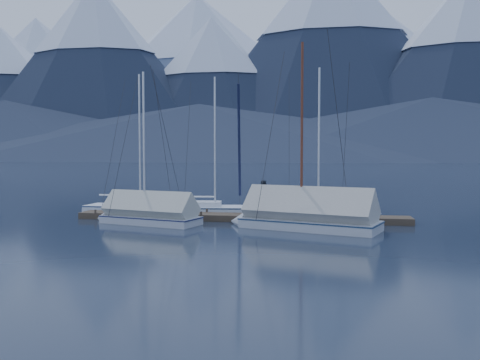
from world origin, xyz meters
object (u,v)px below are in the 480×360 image
object	(u,v)px
sailboat_covered_far	(143,215)
person	(264,197)
sailboat_open_right	(327,213)
sailboat_open_mid	(223,211)
sailboat_covered_near	(298,218)
sailboat_open_left	(148,210)

from	to	relation	value
sailboat_covered_far	person	world-z (taller)	sailboat_covered_far
sailboat_open_right	sailboat_covered_far	world-z (taller)	sailboat_open_right
sailboat_open_mid	person	bearing A→B (deg)	-41.85
sailboat_open_mid	sailboat_open_right	distance (m)	6.20
sailboat_open_right	person	world-z (taller)	sailboat_open_right
sailboat_open_right	sailboat_covered_near	world-z (taller)	sailboat_covered_near
sailboat_covered_near	sailboat_covered_far	size ratio (longest dim) A/B	1.15
sailboat_covered_near	sailboat_covered_far	xyz separation A→B (m)	(-8.07, 0.52, -0.07)
sailboat_open_left	sailboat_covered_far	size ratio (longest dim) A/B	1.08
sailboat_open_mid	sailboat_covered_near	size ratio (longest dim) A/B	0.91
sailboat_open_mid	sailboat_covered_near	xyz separation A→B (m)	(4.76, -5.39, 0.34)
sailboat_covered_near	sailboat_covered_far	bearing A→B (deg)	176.29
sailboat_open_left	person	size ratio (longest dim) A/B	5.06
sailboat_covered_near	sailboat_covered_far	world-z (taller)	sailboat_covered_near
sailboat_open_right	sailboat_covered_near	xyz separation A→B (m)	(-1.45, -5.46, 0.33)
sailboat_open_mid	sailboat_covered_far	xyz separation A→B (m)	(-3.31, -4.87, 0.26)
sailboat_open_right	sailboat_covered_far	bearing A→B (deg)	-152.57
sailboat_covered_near	sailboat_open_right	bearing A→B (deg)	75.17
sailboat_open_left	sailboat_covered_near	xyz separation A→B (m)	(9.39, -5.10, 0.33)
sailboat_open_right	sailboat_covered_near	size ratio (longest dim) A/B	0.95
sailboat_open_left	sailboat_open_right	xyz separation A→B (m)	(10.83, 0.36, 0.00)
sailboat_open_left	person	distance (m)	7.83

